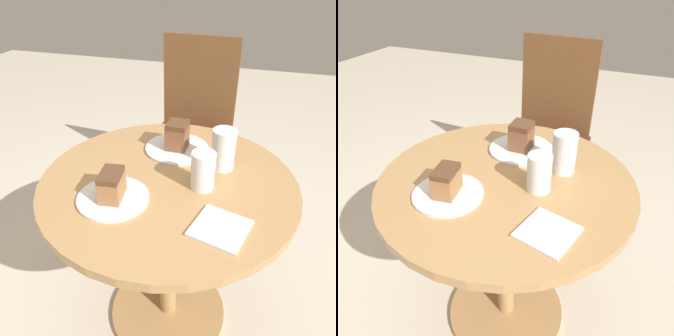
{
  "view_description": "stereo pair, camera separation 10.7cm",
  "coord_description": "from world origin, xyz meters",
  "views": [
    {
      "loc": [
        0.26,
        -0.86,
        1.35
      ],
      "look_at": [
        0.0,
        0.0,
        0.77
      ],
      "focal_mm": 35.0,
      "sensor_mm": 36.0,
      "label": 1
    },
    {
      "loc": [
        0.36,
        -0.83,
        1.35
      ],
      "look_at": [
        0.0,
        0.0,
        0.77
      ],
      "focal_mm": 35.0,
      "sensor_mm": 36.0,
      "label": 2
    }
  ],
  "objects": [
    {
      "name": "cake_slice_near",
      "position": [
        -0.02,
        0.2,
        0.79
      ],
      "size": [
        0.08,
        0.09,
        0.1
      ],
      "rotation": [
        0.0,
        0.0,
        6.28
      ],
      "color": "brown",
      "rests_on": "plate_near"
    },
    {
      "name": "table",
      "position": [
        0.0,
        0.0,
        0.54
      ],
      "size": [
        0.85,
        0.85,
        0.73
      ],
      "color": "tan",
      "rests_on": "ground_plane"
    },
    {
      "name": "chair",
      "position": [
        -0.11,
        0.84,
        0.51
      ],
      "size": [
        0.49,
        0.49,
        1.0
      ],
      "rotation": [
        0.0,
        0.0,
        -0.06
      ],
      "color": "brown",
      "rests_on": "ground_plane"
    },
    {
      "name": "plate_far",
      "position": [
        -0.13,
        -0.16,
        0.73
      ],
      "size": [
        0.22,
        0.22,
        0.01
      ],
      "color": "white",
      "rests_on": "table"
    },
    {
      "name": "glass_water",
      "position": [
        0.12,
        -0.02,
        0.78
      ],
      "size": [
        0.08,
        0.08,
        0.12
      ],
      "color": "silver",
      "rests_on": "table"
    },
    {
      "name": "cake_slice_far",
      "position": [
        -0.13,
        -0.16,
        0.78
      ],
      "size": [
        0.08,
        0.1,
        0.09
      ],
      "rotation": [
        0.0,
        0.0,
        0.14
      ],
      "color": "#9E6B42",
      "rests_on": "plate_far"
    },
    {
      "name": "ground_plane",
      "position": [
        0.0,
        0.0,
        0.0
      ],
      "size": [
        8.0,
        8.0,
        0.0
      ],
      "primitive_type": "plane",
      "color": "beige"
    },
    {
      "name": "glass_lemonade",
      "position": [
        0.16,
        0.12,
        0.79
      ],
      "size": [
        0.08,
        0.08,
        0.14
      ],
      "color": "beige",
      "rests_on": "table"
    },
    {
      "name": "plate_near",
      "position": [
        -0.02,
        0.2,
        0.73
      ],
      "size": [
        0.24,
        0.24,
        0.01
      ],
      "color": "white",
      "rests_on": "table"
    },
    {
      "name": "napkin_stack",
      "position": [
        0.2,
        -0.19,
        0.73
      ],
      "size": [
        0.17,
        0.17,
        0.01
      ],
      "rotation": [
        0.0,
        0.0,
        -0.25
      ],
      "color": "white",
      "rests_on": "table"
    }
  ]
}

